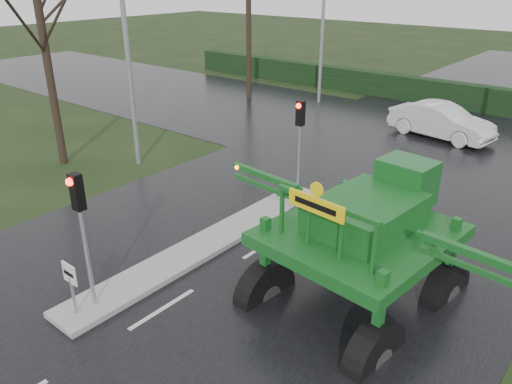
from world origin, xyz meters
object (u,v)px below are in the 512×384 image
Objects in this scene: traffic_signal_near at (80,213)px; white_sedan at (439,138)px; street_light_left_near at (129,15)px; crop_sprayer at (272,216)px; traffic_signal_mid at (300,128)px; street_light_left_far at (328,0)px; keep_left_sign at (71,281)px.

traffic_signal_near is 18.89m from white_sedan.
traffic_signal_near is at bearing -45.47° from street_light_left_near.
crop_sprayer is (2.82, 3.32, -0.46)m from traffic_signal_near.
street_light_left_far is at bearing 118.86° from traffic_signal_mid.
keep_left_sign is at bearing -72.22° from street_light_left_far.
street_light_left_near is 2.00× the size of white_sedan.
street_light_left_near is 1.24× the size of crop_sprayer.
street_light_left_far is (-6.89, 21.50, 4.93)m from keep_left_sign.
traffic_signal_mid is at bearing 124.08° from crop_sprayer.
keep_left_sign is 9.12m from traffic_signal_mid.
keep_left_sign is 0.38× the size of traffic_signal_near.
crop_sprayer is 15.57m from white_sedan.
crop_sprayer reaches higher than traffic_signal_mid.
street_light_left_near is (-6.89, -1.49, 3.40)m from traffic_signal_mid.
street_light_left_near is at bearing 134.53° from traffic_signal_near.
street_light_left_near is 14.00m from street_light_left_far.
street_light_left_far is 2.00× the size of white_sedan.
street_light_left_near is (-6.89, 7.50, 4.93)m from keep_left_sign.
traffic_signal_near is 0.44× the size of crop_sprayer.
traffic_signal_mid is at bearing 90.00° from traffic_signal_near.
crop_sprayer is at bearing 49.64° from traffic_signal_near.
keep_left_sign is 0.14× the size of street_light_left_far.
keep_left_sign is 0.38× the size of traffic_signal_mid.
traffic_signal_near is 1.00× the size of traffic_signal_mid.
street_light_left_near is 11.08m from crop_sprayer.
crop_sprayer reaches higher than traffic_signal_near.
keep_left_sign is 19.23m from white_sedan.
white_sedan is (1.32, 19.15, -1.06)m from keep_left_sign.
street_light_left_near is at bearing 153.22° from white_sedan.
crop_sprayer reaches higher than keep_left_sign.
crop_sprayer is (9.71, -17.69, -3.86)m from street_light_left_far.
traffic_signal_near is 22.37m from street_light_left_far.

